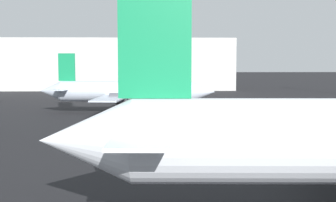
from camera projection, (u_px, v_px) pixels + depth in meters
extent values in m
cone|color=silver|center=(86.00, 141.00, 20.91)|extent=(4.42, 4.05, 3.86)
cube|color=silver|center=(144.00, 132.00, 20.85)|extent=(2.84, 8.65, 0.16)
cube|color=#147F4C|center=(155.00, 20.00, 20.41)|extent=(3.27, 0.46, 6.90)
cylinder|color=#B2BCCC|center=(126.00, 91.00, 69.12)|extent=(19.83, 5.30, 3.10)
cone|color=#B2BCCC|center=(203.00, 92.00, 68.24)|extent=(3.74, 3.46, 3.10)
cone|color=#B2BCCC|center=(51.00, 91.00, 70.00)|extent=(3.74, 3.46, 3.10)
cube|color=#B2BCCC|center=(120.00, 94.00, 69.23)|extent=(6.31, 24.45, 0.19)
cube|color=#B2BCCC|center=(65.00, 89.00, 69.81)|extent=(2.65, 6.85, 0.13)
cube|color=#147F4C|center=(67.00, 67.00, 69.49)|extent=(2.55, 0.53, 4.14)
cylinder|color=#4C4C54|center=(129.00, 93.00, 73.77)|extent=(2.53, 1.69, 1.43)
cylinder|color=#4C4C54|center=(118.00, 98.00, 64.64)|extent=(2.53, 1.69, 1.43)
cube|color=black|center=(168.00, 108.00, 68.85)|extent=(0.44, 0.44, 1.79)
cube|color=black|center=(122.00, 107.00, 70.99)|extent=(0.44, 0.44, 1.79)
cube|color=black|center=(118.00, 109.00, 67.83)|extent=(0.44, 0.44, 1.79)
cube|color=#B7B7B2|center=(81.00, 64.00, 127.89)|extent=(83.37, 18.10, 13.79)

